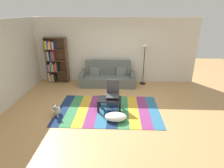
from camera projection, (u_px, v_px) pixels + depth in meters
name	position (u px, v px, depth m)	size (l,w,h in m)	color
ground_plane	(113.00, 108.00, 5.93)	(14.00, 14.00, 0.00)	tan
back_wall	(115.00, 51.00, 7.81)	(6.80, 0.10, 2.70)	silver
left_wall	(14.00, 60.00, 6.26)	(0.10, 5.50, 2.70)	beige
rug	(108.00, 110.00, 5.80)	(3.18, 2.02, 0.01)	navy
couch	(108.00, 77.00, 7.70)	(2.26, 0.80, 1.00)	#59605B
bookshelf	(54.00, 61.00, 7.82)	(0.90, 0.28, 1.92)	brown
coffee_table	(109.00, 101.00, 5.72)	(0.74, 0.46, 0.37)	black
pouf	(116.00, 117.00, 5.21)	(0.62, 0.42, 0.21)	white
dog	(57.00, 111.00, 5.45)	(0.22, 0.35, 0.40)	#9E998E
standing_lamp	(145.00, 50.00, 7.40)	(0.32, 0.32, 1.76)	black
tv_remote	(106.00, 99.00, 5.63)	(0.04, 0.15, 0.02)	black
folding_chair	(113.00, 92.00, 5.81)	(0.40, 0.40, 0.90)	#38383D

